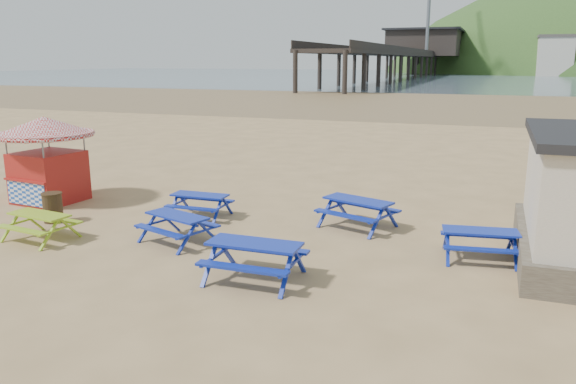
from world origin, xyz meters
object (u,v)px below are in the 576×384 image
at_px(picnic_table_blue_a, 200,206).
at_px(litter_bin, 53,207).
at_px(picnic_table_yellow, 40,227).
at_px(ice_cream_kiosk, 46,149).
at_px(picnic_table_blue_b, 358,213).

distance_m(picnic_table_blue_a, litter_bin, 4.33).
bearing_deg(picnic_table_yellow, ice_cream_kiosk, 136.55).
bearing_deg(picnic_table_blue_b, litter_bin, -144.02).
relative_size(picnic_table_blue_a, ice_cream_kiosk, 0.49).
bearing_deg(ice_cream_kiosk, picnic_table_yellow, -44.60).
distance_m(picnic_table_yellow, ice_cream_kiosk, 4.68).
height_order(picnic_table_blue_b, litter_bin, litter_bin).
relative_size(picnic_table_blue_b, picnic_table_yellow, 1.27).
bearing_deg(picnic_table_blue_a, litter_bin, -154.25).
bearing_deg(picnic_table_blue_b, ice_cream_kiosk, -157.27).
xyz_separation_m(picnic_table_blue_b, ice_cream_kiosk, (-10.54, -0.64, 1.41)).
bearing_deg(ice_cream_kiosk, picnic_table_blue_b, 9.43).
bearing_deg(picnic_table_blue_a, ice_cream_kiosk, 178.81).
height_order(picnic_table_blue_b, ice_cream_kiosk, ice_cream_kiosk).
bearing_deg(ice_cream_kiosk, litter_bin, -39.88).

